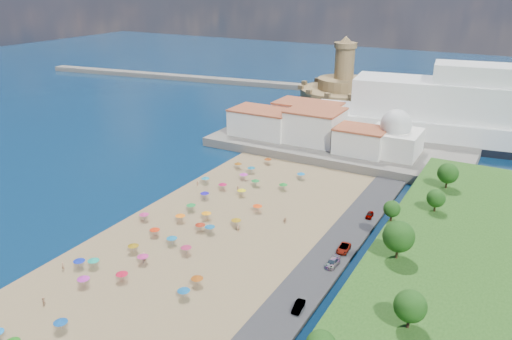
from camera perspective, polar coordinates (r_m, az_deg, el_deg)
The scene contains 11 objects.
ground at distance 122.99m, azimuth -7.38°, elevation -6.84°, with size 700.00×700.00×0.00m, color #071938.
terrace at distance 177.91m, azimuth 9.28°, elevation 2.59°, with size 90.00×36.00×3.00m, color #59544C.
jetty at distance 216.83m, azimuth 7.07°, elevation 6.01°, with size 18.00×70.00×2.40m, color #59544C.
breakwater at distance 302.40m, azimuth -7.15°, elevation 10.35°, with size 200.00×7.00×2.60m, color #59544C.
waterfront_buildings at distance 181.17m, azimuth 5.59°, elevation 5.22°, with size 57.00×29.00×11.00m.
domed_building at distance 168.50m, azimuth 15.57°, elevation 3.69°, with size 16.00×16.00×15.00m.
fortress at distance 242.87m, azimuth 9.88°, elevation 8.83°, with size 40.00×40.00×32.40m.
beach_parasols at distance 115.07m, azimuth -11.03°, elevation -7.96°, with size 31.16×117.42×2.20m.
beachgoers at distance 120.17m, azimuth -10.11°, elevation -7.13°, with size 36.99×82.70×1.87m.
parked_cars at distance 106.95m, azimuth 8.52°, elevation -10.68°, with size 2.65×67.39×1.44m.
hillside_trees at distance 93.34m, azimuth 15.16°, elevation -10.17°, with size 16.67×105.34×7.90m.
Camera 1 is at (66.20, -86.26, 57.47)m, focal length 35.00 mm.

